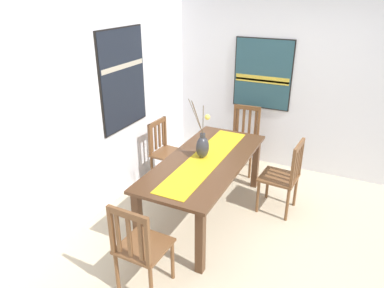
{
  "coord_description": "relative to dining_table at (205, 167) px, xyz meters",
  "views": [
    {
      "loc": [
        -3.23,
        -0.82,
        2.53
      ],
      "look_at": [
        0.05,
        0.77,
        0.92
      ],
      "focal_mm": 33.21,
      "sensor_mm": 36.0,
      "label": 1
    }
  ],
  "objects": [
    {
      "name": "wall_side",
      "position": [
        1.76,
        -0.62,
        0.72
      ],
      "size": [
        0.12,
        6.4,
        2.7
      ],
      "primitive_type": "cube",
      "color": "silver",
      "rests_on": "ground_plane"
    },
    {
      "name": "dining_table",
      "position": [
        0.0,
        0.0,
        0.0
      ],
      "size": [
        1.95,
        0.86,
        0.74
      ],
      "color": "#51331E",
      "rests_on": "ground_plane"
    },
    {
      "name": "chair_2",
      "position": [
        -1.32,
        0.03,
        -0.16
      ],
      "size": [
        0.43,
        0.43,
        0.92
      ],
      "color": "brown",
      "rests_on": "ground_plane"
    },
    {
      "name": "table_runner",
      "position": [
        -0.0,
        -0.0,
        0.11
      ],
      "size": [
        1.79,
        0.36,
        0.01
      ],
      "primitive_type": "cube",
      "color": "gold",
      "rests_on": "dining_table"
    },
    {
      "name": "ground_plane",
      "position": [
        -0.1,
        -0.62,
        -0.65
      ],
      "size": [
        6.4,
        6.4,
        0.03
      ],
      "primitive_type": "cube",
      "color": "beige"
    },
    {
      "name": "painting_on_side_wall",
      "position": [
        1.69,
        -0.14,
        0.75
      ],
      "size": [
        0.05,
        0.85,
        1.01
      ],
      "color": "black"
    },
    {
      "name": "chair_3",
      "position": [
        1.33,
        -0.02,
        -0.14
      ],
      "size": [
        0.44,
        0.44,
        0.96
      ],
      "color": "brown",
      "rests_on": "ground_plane"
    },
    {
      "name": "painting_on_back_wall",
      "position": [
        0.13,
        1.17,
        0.88
      ],
      "size": [
        0.87,
        0.05,
        1.21
      ],
      "color": "black"
    },
    {
      "name": "chair_0",
      "position": [
        0.48,
        -0.81,
        -0.15
      ],
      "size": [
        0.45,
        0.45,
        0.93
      ],
      "color": "brown",
      "rests_on": "ground_plane"
    },
    {
      "name": "wall_back",
      "position": [
        -0.1,
        1.24,
        0.72
      ],
      "size": [
        6.4,
        0.12,
        2.7
      ],
      "primitive_type": "cube",
      "color": "silver",
      "rests_on": "ground_plane"
    },
    {
      "name": "centerpiece_vase",
      "position": [
        0.03,
        0.05,
        0.25
      ],
      "size": [
        0.28,
        0.21,
        0.71
      ],
      "color": "#333338",
      "rests_on": "dining_table"
    },
    {
      "name": "chair_1",
      "position": [
        0.49,
        0.81,
        -0.16
      ],
      "size": [
        0.44,
        0.44,
        0.89
      ],
      "color": "brown",
      "rests_on": "ground_plane"
    }
  ]
}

